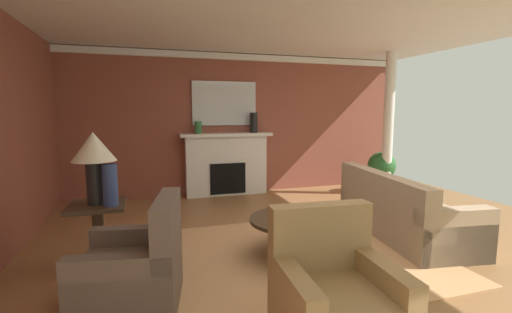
% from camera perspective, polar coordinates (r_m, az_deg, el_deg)
% --- Properties ---
extents(ground_plane, '(8.57, 8.57, 0.00)m').
position_cam_1_polar(ground_plane, '(4.49, 7.83, -14.39)').
color(ground_plane, olive).
extents(wall_fireplace, '(7.20, 0.12, 2.79)m').
position_cam_1_polar(wall_fireplace, '(7.17, -2.82, 5.28)').
color(wall_fireplace, brown).
rests_on(wall_fireplace, ground_plane).
extents(ceiling_panel, '(7.20, 6.83, 0.06)m').
position_cam_1_polar(ceiling_panel, '(4.59, 6.79, 22.04)').
color(ceiling_panel, white).
extents(crown_moulding, '(7.20, 0.08, 0.12)m').
position_cam_1_polar(crown_moulding, '(7.17, -2.72, 15.84)').
color(crown_moulding, white).
extents(area_rug, '(3.22, 2.57, 0.01)m').
position_cam_1_polar(area_rug, '(4.23, 5.99, -15.65)').
color(area_rug, tan).
rests_on(area_rug, ground_plane).
extents(fireplace, '(1.80, 0.35, 1.23)m').
position_cam_1_polar(fireplace, '(6.97, -4.82, -1.53)').
color(fireplace, white).
rests_on(fireplace, ground_plane).
extents(mantel_mirror, '(1.27, 0.04, 0.86)m').
position_cam_1_polar(mantel_mirror, '(7.01, -5.15, 8.58)').
color(mantel_mirror, silver).
extents(sofa, '(1.17, 2.20, 0.85)m').
position_cam_1_polar(sofa, '(5.17, 22.43, -8.45)').
color(sofa, tan).
rests_on(sofa, ground_plane).
extents(armchair_near_window, '(0.93, 0.93, 0.95)m').
position_cam_1_polar(armchair_near_window, '(3.27, -19.07, -17.48)').
color(armchair_near_window, brown).
rests_on(armchair_near_window, ground_plane).
extents(armchair_facing_fireplace, '(0.85, 0.85, 0.95)m').
position_cam_1_polar(armchair_facing_fireplace, '(2.77, 12.68, -22.02)').
color(armchair_facing_fireplace, '#9E7A4C').
rests_on(armchair_facing_fireplace, ground_plane).
extents(coffee_table, '(1.00, 1.00, 0.45)m').
position_cam_1_polar(coffee_table, '(4.11, 6.05, -11.42)').
color(coffee_table, '#3D2D1E').
rests_on(coffee_table, ground_plane).
extents(side_table, '(0.56, 0.56, 0.70)m').
position_cam_1_polar(side_table, '(4.13, -24.23, -11.05)').
color(side_table, '#3D2D1E').
rests_on(side_table, ground_plane).
extents(table_lamp, '(0.44, 0.44, 0.75)m').
position_cam_1_polar(table_lamp, '(3.95, -24.85, 0.40)').
color(table_lamp, black).
rests_on(table_lamp, side_table).
extents(vase_mantel_left, '(0.13, 0.13, 0.24)m').
position_cam_1_polar(vase_mantel_left, '(6.75, -9.38, 4.67)').
color(vase_mantel_left, '#33703D').
rests_on(vase_mantel_left, fireplace).
extents(vase_mantel_right, '(0.15, 0.15, 0.40)m').
position_cam_1_polar(vase_mantel_right, '(6.99, -0.38, 5.52)').
color(vase_mantel_right, black).
rests_on(vase_mantel_right, fireplace).
extents(vase_on_side_table, '(0.15, 0.15, 0.43)m').
position_cam_1_polar(vase_on_side_table, '(3.86, -22.63, -4.30)').
color(vase_on_side_table, navy).
rests_on(vase_on_side_table, side_table).
extents(book_red_cover, '(0.23, 0.18, 0.04)m').
position_cam_1_polar(book_red_cover, '(3.94, 7.94, -10.21)').
color(book_red_cover, maroon).
rests_on(book_red_cover, coffee_table).
extents(book_art_folio, '(0.27, 0.22, 0.04)m').
position_cam_1_polar(book_art_folio, '(3.94, 6.02, -9.54)').
color(book_art_folio, tan).
rests_on(book_art_folio, coffee_table).
extents(book_small_novel, '(0.26, 0.17, 0.05)m').
position_cam_1_polar(book_small_novel, '(3.98, 9.04, -8.72)').
color(book_small_novel, tan).
rests_on(book_small_novel, coffee_table).
extents(potted_plant, '(0.56, 0.56, 0.83)m').
position_cam_1_polar(potted_plant, '(7.64, 19.73, -1.84)').
color(potted_plant, '#333333').
rests_on(potted_plant, ground_plane).
extents(column_white, '(0.20, 0.20, 2.79)m').
position_cam_1_polar(column_white, '(7.41, 20.71, 4.88)').
color(column_white, white).
rests_on(column_white, ground_plane).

